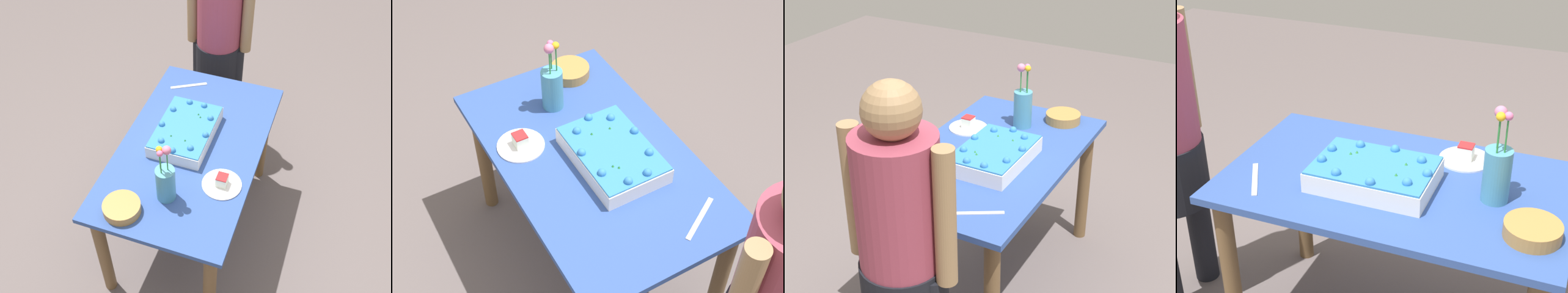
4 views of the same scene
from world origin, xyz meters
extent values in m
plane|color=#645958|center=(0.00, 0.00, 0.00)|extent=(8.00, 8.00, 0.00)
cube|color=#304F98|center=(0.00, 0.00, 0.74)|extent=(1.31, 0.77, 0.03)
cylinder|color=brown|center=(0.58, -0.31, 0.36)|extent=(0.07, 0.07, 0.72)
cylinder|color=brown|center=(-0.58, 0.31, 0.36)|extent=(0.07, 0.07, 0.72)
cylinder|color=brown|center=(0.58, 0.31, 0.36)|extent=(0.07, 0.07, 0.72)
cube|color=white|center=(-0.07, -0.06, 0.79)|extent=(0.45, 0.31, 0.08)
cube|color=#307AC6|center=(-0.07, -0.06, 0.83)|extent=(0.44, 0.30, 0.01)
sphere|color=#307AC6|center=(0.13, -0.06, 0.84)|extent=(0.04, 0.04, 0.04)
sphere|color=#307AC6|center=(0.09, 0.03, 0.84)|extent=(0.04, 0.04, 0.04)
sphere|color=#307AC6|center=(-0.03, 0.07, 0.84)|extent=(0.04, 0.04, 0.04)
sphere|color=#307AC6|center=(-0.17, 0.06, 0.84)|extent=(0.04, 0.04, 0.04)
sphere|color=#307AC6|center=(-0.26, -0.01, 0.84)|extent=(0.04, 0.04, 0.04)
sphere|color=#307AC6|center=(-0.26, -0.10, 0.84)|extent=(0.04, 0.04, 0.04)
sphere|color=#307AC6|center=(-0.17, -0.17, 0.84)|extent=(0.04, 0.04, 0.04)
sphere|color=#307AC6|center=(-0.03, -0.18, 0.84)|extent=(0.04, 0.04, 0.04)
sphere|color=#307AC6|center=(0.09, -0.14, 0.84)|extent=(0.04, 0.04, 0.04)
cone|color=#2D8438|center=(0.04, -0.02, 0.84)|extent=(0.02, 0.02, 0.02)
cone|color=#2D8438|center=(-0.18, -0.02, 0.84)|extent=(0.02, 0.02, 0.02)
cone|color=#2D8438|center=(0.03, -0.10, 0.84)|extent=(0.02, 0.02, 0.02)
cone|color=#2D8438|center=(-0.16, 0.00, 0.84)|extent=(0.02, 0.02, 0.02)
cylinder|color=white|center=(0.20, 0.24, 0.75)|extent=(0.21, 0.21, 0.01)
cube|color=white|center=(0.20, 0.24, 0.79)|extent=(0.06, 0.06, 0.06)
cube|color=red|center=(0.20, 0.24, 0.82)|extent=(0.06, 0.06, 0.01)
cube|color=silver|center=(-0.50, -0.19, 0.75)|extent=(0.13, 0.21, 0.00)
cylinder|color=teal|center=(0.37, 0.00, 0.85)|extent=(0.10, 0.10, 0.20)
cylinder|color=#2D8438|center=(0.39, -0.01, 1.02)|extent=(0.01, 0.01, 0.14)
sphere|color=#DB6599|center=(0.39, -0.01, 1.09)|extent=(0.03, 0.03, 0.03)
cylinder|color=#2D8438|center=(0.36, 0.01, 1.02)|extent=(0.01, 0.01, 0.14)
sphere|color=#D56F95|center=(0.36, 0.01, 1.09)|extent=(0.04, 0.04, 0.04)
cylinder|color=#2D8438|center=(0.36, -0.02, 1.02)|extent=(0.01, 0.01, 0.14)
sphere|color=yellow|center=(0.36, -0.02, 1.09)|extent=(0.03, 0.03, 0.03)
cylinder|color=#B17F3F|center=(0.53, -0.17, 0.78)|extent=(0.19, 0.19, 0.05)
cylinder|color=black|center=(-0.96, -0.14, 0.66)|extent=(0.31, 0.31, 0.28)
cylinder|color=#973B4E|center=(-0.96, -0.14, 1.04)|extent=(0.30, 0.30, 0.52)
sphere|color=#98764F|center=(-0.96, -0.14, 1.39)|extent=(0.20, 0.20, 0.20)
cylinder|color=#98764F|center=(-0.96, -0.33, 1.04)|extent=(0.08, 0.08, 0.52)
cylinder|color=#98764F|center=(-0.96, 0.05, 1.04)|extent=(0.08, 0.08, 0.52)
camera|label=1|loc=(1.77, 0.65, 2.74)|focal=45.00mm
camera|label=2|loc=(-1.52, 0.89, 2.62)|focal=55.00mm
camera|label=3|loc=(-2.34, -1.21, 2.15)|focal=55.00mm
camera|label=4|loc=(0.62, -1.83, 1.93)|focal=55.00mm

